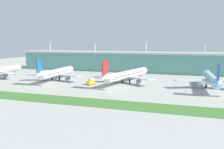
{
  "coord_description": "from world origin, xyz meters",
  "views": [
    {
      "loc": [
        52.97,
        -149.12,
        30.86
      ],
      "look_at": [
        -9.06,
        29.04,
        7.0
      ],
      "focal_mm": 41.11,
      "sensor_mm": 36.0,
      "label": 1
    }
  ],
  "objects": [
    {
      "name": "taxiway_stripe_west",
      "position": [
        -71.0,
        -3.54,
        0.02
      ],
      "size": [
        28.0,
        0.7,
        0.04
      ],
      "primitive_type": "cube",
      "color": "yellow",
      "rests_on": "ground"
    },
    {
      "name": "airliner_center",
      "position": [
        0.36,
        36.2,
        6.46
      ],
      "size": [
        47.84,
        71.26,
        18.9
      ],
      "color": "white",
      "rests_on": "ground"
    },
    {
      "name": "fuel_truck",
      "position": [
        -22.3,
        20.13,
        2.26
      ],
      "size": [
        4.06,
        7.59,
        4.95
      ],
      "color": "gold",
      "rests_on": "ground"
    },
    {
      "name": "airliner_far_middle",
      "position": [
        59.93,
        33.65,
        6.45
      ],
      "size": [
        48.6,
        66.06,
        18.9
      ],
      "color": "#9ED1EA",
      "rests_on": "ground"
    },
    {
      "name": "grass_verge",
      "position": [
        0.0,
        -30.6,
        0.05
      ],
      "size": [
        300.0,
        18.0,
        0.1
      ],
      "primitive_type": "cube",
      "color": "#3D702D",
      "rests_on": "ground"
    },
    {
      "name": "taxiway_stripe_east",
      "position": [
        65.0,
        -3.54,
        0.02
      ],
      "size": [
        28.0,
        0.7,
        0.04
      ],
      "primitive_type": "cube",
      "color": "yellow",
      "rests_on": "ground"
    },
    {
      "name": "taxiway_stripe_mid_east",
      "position": [
        31.0,
        -3.54,
        0.02
      ],
      "size": [
        28.0,
        0.7,
        0.04
      ],
      "primitive_type": "cube",
      "color": "yellow",
      "rests_on": "ground"
    },
    {
      "name": "taxiway_stripe_mid_west",
      "position": [
        -37.0,
        -3.54,
        0.02
      ],
      "size": [
        28.0,
        0.7,
        0.04
      ],
      "primitive_type": "cube",
      "color": "yellow",
      "rests_on": "ground"
    },
    {
      "name": "airliner_near_middle",
      "position": [
        -56.88,
        29.94,
        6.45
      ],
      "size": [
        48.67,
        61.1,
        18.9
      ],
      "color": "white",
      "rests_on": "ground"
    },
    {
      "name": "terminal_building",
      "position": [
        -0.0,
        113.42,
        10.54
      ],
      "size": [
        288.0,
        34.0,
        29.67
      ],
      "color": "#5B9E93",
      "rests_on": "ground"
    },
    {
      "name": "taxiway_stripe_centre",
      "position": [
        -3.0,
        -3.54,
        0.02
      ],
      "size": [
        28.0,
        0.7,
        0.04
      ],
      "primitive_type": "cube",
      "color": "yellow",
      "rests_on": "ground"
    },
    {
      "name": "ground_plane",
      "position": [
        0.0,
        0.0,
        0.0
      ],
      "size": [
        600.0,
        600.0,
        0.0
      ],
      "primitive_type": "plane",
      "color": "#A8A59E"
    }
  ]
}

